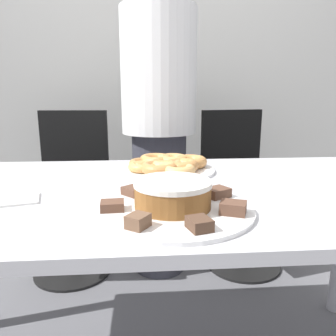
{
  "coord_description": "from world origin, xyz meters",
  "views": [
    {
      "loc": [
        -0.09,
        -0.95,
        1.01
      ],
      "look_at": [
        -0.02,
        0.0,
        0.79
      ],
      "focal_mm": 35.0,
      "sensor_mm": 36.0,
      "label": 1
    }
  ],
  "objects_px": {
    "office_chair_right": "(241,192)",
    "napkin": "(14,200)",
    "office_chair_left": "(71,196)",
    "plate_donuts": "(165,170)",
    "frosted_cake": "(173,194)",
    "plate_cake": "(173,209)",
    "person_standing": "(159,123)"
  },
  "relations": [
    {
      "from": "person_standing",
      "to": "office_chair_left",
      "type": "xyz_separation_m",
      "value": [
        -0.5,
        0.04,
        -0.41
      ]
    },
    {
      "from": "person_standing",
      "to": "plate_cake",
      "type": "distance_m",
      "value": 1.04
    },
    {
      "from": "office_chair_left",
      "to": "office_chair_right",
      "type": "xyz_separation_m",
      "value": [
        0.99,
        -0.0,
        0.0
      ]
    },
    {
      "from": "person_standing",
      "to": "office_chair_right",
      "type": "distance_m",
      "value": 0.64
    },
    {
      "from": "office_chair_right",
      "to": "plate_donuts",
      "type": "xyz_separation_m",
      "value": [
        -0.5,
        -0.67,
        0.3
      ]
    },
    {
      "from": "plate_cake",
      "to": "plate_donuts",
      "type": "distance_m",
      "value": 0.41
    },
    {
      "from": "plate_donuts",
      "to": "napkin",
      "type": "distance_m",
      "value": 0.52
    },
    {
      "from": "office_chair_right",
      "to": "plate_cake",
      "type": "bearing_deg",
      "value": -128.83
    },
    {
      "from": "plate_cake",
      "to": "napkin",
      "type": "height_order",
      "value": "plate_cake"
    },
    {
      "from": "office_chair_left",
      "to": "napkin",
      "type": "height_order",
      "value": "office_chair_left"
    },
    {
      "from": "office_chair_left",
      "to": "office_chair_right",
      "type": "relative_size",
      "value": 1.0
    },
    {
      "from": "plate_donuts",
      "to": "office_chair_left",
      "type": "bearing_deg",
      "value": 126.32
    },
    {
      "from": "napkin",
      "to": "plate_donuts",
      "type": "bearing_deg",
      "value": 35.81
    },
    {
      "from": "plate_cake",
      "to": "office_chair_right",
      "type": "bearing_deg",
      "value": 64.75
    },
    {
      "from": "frosted_cake",
      "to": "person_standing",
      "type": "bearing_deg",
      "value": 89.0
    },
    {
      "from": "office_chair_right",
      "to": "frosted_cake",
      "type": "distance_m",
      "value": 1.24
    },
    {
      "from": "plate_cake",
      "to": "frosted_cake",
      "type": "relative_size",
      "value": 2.09
    },
    {
      "from": "person_standing",
      "to": "office_chair_right",
      "type": "relative_size",
      "value": 1.79
    },
    {
      "from": "person_standing",
      "to": "office_chair_right",
      "type": "height_order",
      "value": "person_standing"
    },
    {
      "from": "office_chair_left",
      "to": "napkin",
      "type": "distance_m",
      "value": 1.02
    },
    {
      "from": "office_chair_right",
      "to": "napkin",
      "type": "relative_size",
      "value": 6.35
    },
    {
      "from": "plate_cake",
      "to": "plate_donuts",
      "type": "height_order",
      "value": "same"
    },
    {
      "from": "plate_cake",
      "to": "napkin",
      "type": "distance_m",
      "value": 0.43
    },
    {
      "from": "plate_donuts",
      "to": "napkin",
      "type": "height_order",
      "value": "plate_donuts"
    },
    {
      "from": "person_standing",
      "to": "napkin",
      "type": "height_order",
      "value": "person_standing"
    },
    {
      "from": "frosted_cake",
      "to": "napkin",
      "type": "bearing_deg",
      "value": 165.4
    },
    {
      "from": "plate_cake",
      "to": "frosted_cake",
      "type": "distance_m",
      "value": 0.04
    },
    {
      "from": "frosted_cake",
      "to": "plate_donuts",
      "type": "bearing_deg",
      "value": 88.77
    },
    {
      "from": "office_chair_right",
      "to": "frosted_cake",
      "type": "bearing_deg",
      "value": -128.83
    },
    {
      "from": "person_standing",
      "to": "plate_cake",
      "type": "height_order",
      "value": "person_standing"
    },
    {
      "from": "plate_cake",
      "to": "frosted_cake",
      "type": "xyz_separation_m",
      "value": [
        0.0,
        0.0,
        0.04
      ]
    },
    {
      "from": "office_chair_left",
      "to": "person_standing",
      "type": "bearing_deg",
      "value": -2.09
    }
  ]
}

